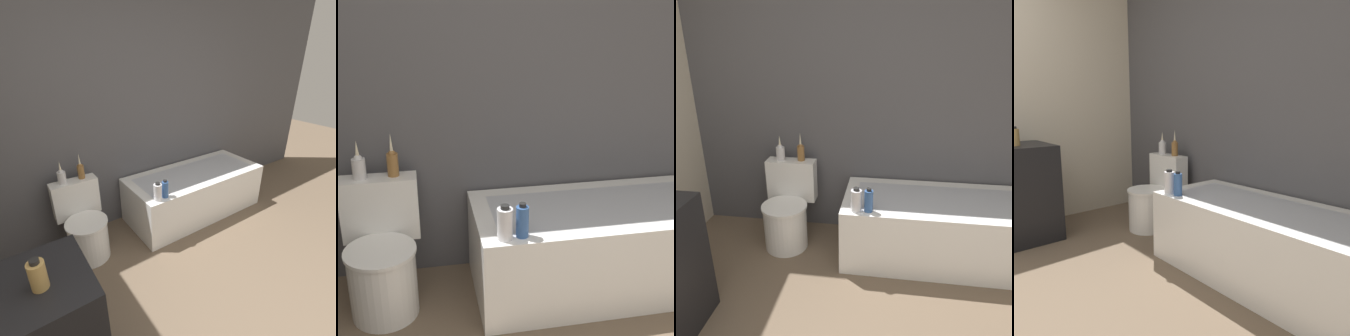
# 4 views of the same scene
# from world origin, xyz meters

# --- Properties ---
(wall_back_tiled) EXTENTS (6.40, 0.06, 2.60)m
(wall_back_tiled) POSITION_xyz_m (0.00, 2.28, 1.30)
(wall_back_tiled) COLOR #4C4C51
(wall_back_tiled) RESTS_ON ground_plane
(bathtub) EXTENTS (1.62, 0.69, 0.53)m
(bathtub) POSITION_xyz_m (0.73, 1.89, 0.27)
(bathtub) COLOR white
(bathtub) RESTS_ON ground
(toilet) EXTENTS (0.43, 0.52, 0.71)m
(toilet) POSITION_xyz_m (-0.60, 1.92, 0.30)
(toilet) COLOR white
(toilet) RESTS_ON ground
(vanity_counter) EXTENTS (0.64, 0.50, 0.86)m
(vanity_counter) POSITION_xyz_m (-1.18, 0.88, 0.43)
(vanity_counter) COLOR black
(vanity_counter) RESTS_ON ground
(soap_bottle_glass) EXTENTS (0.08, 0.08, 0.16)m
(soap_bottle_glass) POSITION_xyz_m (-1.09, 0.83, 0.93)
(soap_bottle_glass) COLOR tan
(soap_bottle_glass) RESTS_ON vanity_counter
(vase_gold) EXTENTS (0.07, 0.07, 0.22)m
(vase_gold) POSITION_xyz_m (-0.69, 2.10, 0.79)
(vase_gold) COLOR silver
(vase_gold) RESTS_ON toilet
(vase_silver) EXTENTS (0.06, 0.06, 0.25)m
(vase_silver) POSITION_xyz_m (-0.51, 2.11, 0.80)
(vase_silver) COLOR olive
(vase_silver) RESTS_ON toilet
(shampoo_bottle_tall) EXTENTS (0.08, 0.08, 0.19)m
(shampoo_bottle_tall) POSITION_xyz_m (0.04, 1.61, 0.62)
(shampoo_bottle_tall) COLOR silver
(shampoo_bottle_tall) RESTS_ON bathtub
(shampoo_bottle_short) EXTENTS (0.06, 0.06, 0.18)m
(shampoo_bottle_short) POSITION_xyz_m (0.13, 1.62, 0.62)
(shampoo_bottle_short) COLOR #335999
(shampoo_bottle_short) RESTS_ON bathtub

